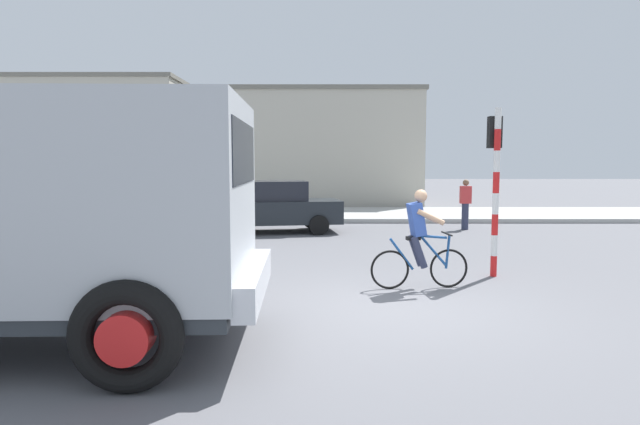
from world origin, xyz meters
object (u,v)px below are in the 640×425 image
at_px(traffic_light_pole, 496,168).
at_px(cyclist, 420,239).
at_px(truck_foreground, 22,208).
at_px(pedestrian_near_kerb, 466,204).
at_px(car_red_near, 274,206).

bearing_deg(traffic_light_pole, cyclist, -146.77).
bearing_deg(cyclist, truck_foreground, -149.68).
xyz_separation_m(truck_foreground, cyclist, (5.16, 3.02, -0.80)).
distance_m(traffic_light_pole, pedestrian_near_kerb, 7.29).
bearing_deg(cyclist, traffic_light_pole, 33.23).
bearing_deg(pedestrian_near_kerb, car_red_near, -173.79).
relative_size(traffic_light_pole, pedestrian_near_kerb, 1.98).
bearing_deg(car_red_near, pedestrian_near_kerb, 6.21).
distance_m(traffic_light_pole, car_red_near, 8.06).
xyz_separation_m(truck_foreground, car_red_near, (2.02, 10.46, -0.85)).
xyz_separation_m(truck_foreground, pedestrian_near_kerb, (8.14, 11.13, -0.82)).
bearing_deg(traffic_light_pole, car_red_near, 126.66).
relative_size(cyclist, pedestrian_near_kerb, 1.06).
height_order(traffic_light_pole, pedestrian_near_kerb, traffic_light_pole).
bearing_deg(pedestrian_near_kerb, cyclist, -110.16).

